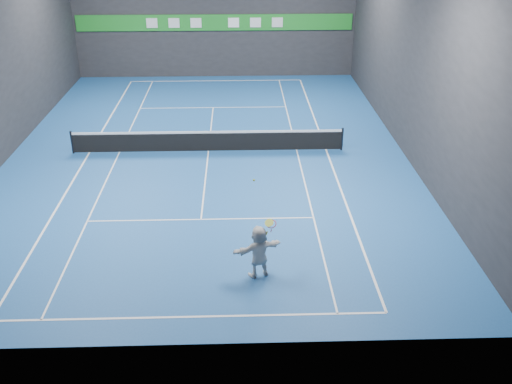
{
  "coord_description": "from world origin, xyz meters",
  "views": [
    {
      "loc": [
        1.41,
        -24.5,
        10.23
      ],
      "look_at": [
        1.98,
        -7.22,
        1.5
      ],
      "focal_mm": 40.0,
      "sensor_mm": 36.0,
      "label": 1
    }
  ],
  "objects_px": {
    "player": "(259,251)",
    "tennis_racket": "(271,225)",
    "tennis_ball": "(254,180)",
    "tennis_net": "(208,141)"
  },
  "relations": [
    {
      "from": "player",
      "to": "tennis_racket",
      "type": "distance_m",
      "value": 0.95
    },
    {
      "from": "player",
      "to": "tennis_ball",
      "type": "relative_size",
      "value": 25.95
    },
    {
      "from": "tennis_ball",
      "to": "tennis_racket",
      "type": "height_order",
      "value": "tennis_ball"
    },
    {
      "from": "tennis_ball",
      "to": "tennis_racket",
      "type": "distance_m",
      "value": 1.53
    },
    {
      "from": "player",
      "to": "tennis_racket",
      "type": "bearing_deg",
      "value": 165.76
    },
    {
      "from": "tennis_ball",
      "to": "tennis_net",
      "type": "relative_size",
      "value": 0.01
    },
    {
      "from": "tennis_racket",
      "to": "player",
      "type": "bearing_deg",
      "value": -172.11
    },
    {
      "from": "player",
      "to": "tennis_net",
      "type": "bearing_deg",
      "value": -100.88
    },
    {
      "from": "tennis_net",
      "to": "tennis_racket",
      "type": "xyz_separation_m",
      "value": [
        2.32,
        -9.89,
        1.2
      ]
    },
    {
      "from": "tennis_racket",
      "to": "tennis_net",
      "type": "bearing_deg",
      "value": 103.21
    }
  ]
}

